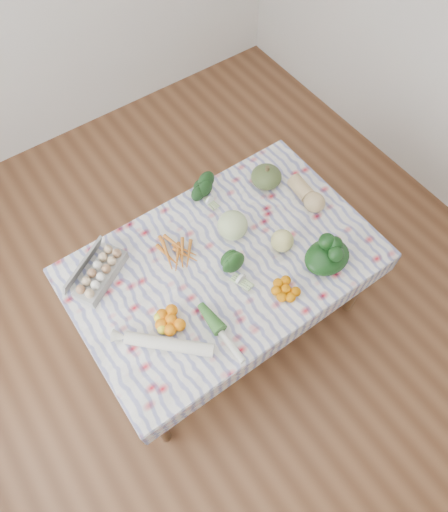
{
  "coord_description": "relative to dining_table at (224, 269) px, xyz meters",
  "views": [
    {
      "loc": [
        -0.72,
        -1.01,
        2.93
      ],
      "look_at": [
        0.0,
        0.0,
        0.82
      ],
      "focal_mm": 32.0,
      "sensor_mm": 36.0,
      "label": 1
    }
  ],
  "objects": [
    {
      "name": "daikon",
      "position": [
        -0.5,
        -0.24,
        0.12
      ],
      "size": [
        0.38,
        0.37,
        0.07
      ],
      "primitive_type": "cylinder",
      "rotation": [
        1.57,
        0.0,
        0.8
      ],
      "color": "white",
      "rests_on": "tablecloth"
    },
    {
      "name": "dining_table",
      "position": [
        0.0,
        0.0,
        0.0
      ],
      "size": [
        1.6,
        1.0,
        0.75
      ],
      "color": "brown",
      "rests_on": "ground"
    },
    {
      "name": "egg_carton",
      "position": [
        -0.59,
        0.29,
        0.13
      ],
      "size": [
        0.37,
        0.29,
        0.09
      ],
      "primitive_type": "cube",
      "rotation": [
        0.0,
        0.0,
        0.52
      ],
      "color": "#989893",
      "rests_on": "tablecloth"
    },
    {
      "name": "broccoli",
      "position": [
        -0.01,
        -0.1,
        0.14
      ],
      "size": [
        0.19,
        0.19,
        0.12
      ],
      "primitive_type": "ellipsoid",
      "rotation": [
        0.0,
        0.0,
        0.18
      ],
      "color": "#1A4317",
      "rests_on": "tablecloth"
    },
    {
      "name": "spinach_bag",
      "position": [
        0.45,
        -0.32,
        0.14
      ],
      "size": [
        0.32,
        0.3,
        0.12
      ],
      "primitive_type": "ellipsoid",
      "rotation": [
        0.0,
        0.0,
        0.4
      ],
      "color": "black",
      "rests_on": "tablecloth"
    },
    {
      "name": "kale_bunch",
      "position": [
        0.15,
        0.41,
        0.15
      ],
      "size": [
        0.16,
        0.15,
        0.13
      ],
      "primitive_type": "ellipsoid",
      "rotation": [
        0.0,
        0.0,
        0.11
      ],
      "color": "#173A16",
      "rests_on": "tablecloth"
    },
    {
      "name": "mandarin_cluster",
      "position": [
        0.16,
        -0.34,
        0.11
      ],
      "size": [
        0.18,
        0.18,
        0.05
      ],
      "primitive_type": "cube",
      "rotation": [
        0.0,
        0.0,
        -0.0
      ],
      "color": "orange",
      "rests_on": "tablecloth"
    },
    {
      "name": "carrot_bunch",
      "position": [
        -0.2,
        0.19,
        0.1
      ],
      "size": [
        0.25,
        0.23,
        0.04
      ],
      "primitive_type": "cube",
      "rotation": [
        0.0,
        0.0,
        -0.2
      ],
      "color": "orange",
      "rests_on": "tablecloth"
    },
    {
      "name": "ground",
      "position": [
        0.0,
        0.0,
        -0.68
      ],
      "size": [
        4.5,
        4.5,
        0.0
      ],
      "primitive_type": "plane",
      "color": "brown",
      "rests_on": "ground"
    },
    {
      "name": "grapefruit",
      "position": [
        0.31,
        -0.11,
        0.15
      ],
      "size": [
        0.15,
        0.15,
        0.13
      ],
      "primitive_type": "sphere",
      "rotation": [
        0.0,
        0.0,
        0.23
      ],
      "color": "#CEC871",
      "rests_on": "tablecloth"
    },
    {
      "name": "orange_cluster",
      "position": [
        -0.43,
        -0.14,
        0.12
      ],
      "size": [
        0.22,
        0.22,
        0.07
      ],
      "primitive_type": "cube",
      "rotation": [
        0.0,
        0.0,
        -0.1
      ],
      "color": "orange",
      "rests_on": "tablecloth"
    },
    {
      "name": "cabbage",
      "position": [
        0.14,
        0.12,
        0.17
      ],
      "size": [
        0.17,
        0.17,
        0.17
      ],
      "primitive_type": "sphere",
      "rotation": [
        0.0,
        0.0,
        0.02
      ],
      "color": "#B8CE8A",
      "rests_on": "tablecloth"
    },
    {
      "name": "tablecloth",
      "position": [
        0.0,
        0.0,
        0.08
      ],
      "size": [
        1.66,
        1.06,
        0.01
      ],
      "primitive_type": "cube",
      "color": "white",
      "rests_on": "dining_table"
    },
    {
      "name": "butternut_squash",
      "position": [
        0.64,
        0.07,
        0.14
      ],
      "size": [
        0.14,
        0.27,
        0.12
      ],
      "primitive_type": "ellipsoid",
      "rotation": [
        0.0,
        0.0,
        -0.08
      ],
      "color": "tan",
      "rests_on": "tablecloth"
    },
    {
      "name": "leek",
      "position": [
        -0.25,
        -0.34,
        0.1
      ],
      "size": [
        0.04,
        0.35,
        0.04
      ],
      "primitive_type": "cylinder",
      "rotation": [
        1.57,
        0.0,
        0.02
      ],
      "color": "silver",
      "rests_on": "tablecloth"
    },
    {
      "name": "kabocha_squash",
      "position": [
        0.52,
        0.3,
        0.14
      ],
      "size": [
        0.24,
        0.24,
        0.12
      ],
      "primitive_type": "ellipsoid",
      "rotation": [
        0.0,
        0.0,
        -0.43
      ],
      "color": "#495A2D",
      "rests_on": "tablecloth"
    }
  ]
}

